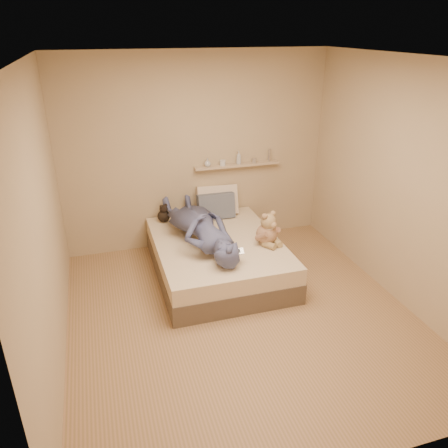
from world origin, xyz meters
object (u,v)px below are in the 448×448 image
object	(u,v)px
wall_shelf	(237,165)
game_console	(236,252)
teddy_bear	(268,231)
pillow_cream	(217,200)
person	(200,227)
bed	(217,257)
dark_plush	(164,214)
pillow_grey	(216,206)

from	to	relation	value
wall_shelf	game_console	bearing A→B (deg)	-108.62
teddy_bear	pillow_cream	size ratio (longest dim) A/B	0.76
teddy_bear	person	size ratio (longest dim) A/B	0.25
bed	teddy_bear	bearing A→B (deg)	-24.15
game_console	pillow_cream	world-z (taller)	pillow_cream
teddy_bear	wall_shelf	bearing A→B (deg)	90.20
dark_plush	person	xyz separation A→B (m)	(0.32, -0.71, 0.09)
dark_plush	game_console	bearing A→B (deg)	-67.32
pillow_grey	person	world-z (taller)	person
pillow_grey	wall_shelf	world-z (taller)	wall_shelf
wall_shelf	dark_plush	bearing A→B (deg)	-172.16
bed	pillow_grey	distance (m)	0.82
teddy_bear	pillow_cream	world-z (taller)	teddy_bear
pillow_cream	dark_plush	bearing A→B (deg)	-174.83
pillow_cream	person	xyz separation A→B (m)	(-0.44, -0.78, 0.00)
dark_plush	teddy_bear	bearing A→B (deg)	-43.08
game_console	teddy_bear	size ratio (longest dim) A/B	0.41
bed	pillow_cream	world-z (taller)	pillow_cream
bed	pillow_grey	world-z (taller)	pillow_grey
dark_plush	pillow_cream	size ratio (longest dim) A/B	0.46
game_console	dark_plush	bearing A→B (deg)	112.68
teddy_bear	dark_plush	size ratio (longest dim) A/B	1.65
game_console	teddy_bear	xyz separation A→B (m)	(0.51, 0.35, 0.02)
game_console	pillow_grey	world-z (taller)	pillow_grey
dark_plush	person	size ratio (longest dim) A/B	0.15
teddy_bear	dark_plush	bearing A→B (deg)	136.92
pillow_cream	person	bearing A→B (deg)	-119.47
teddy_bear	pillow_cream	xyz separation A→B (m)	(-0.32, 1.08, 0.03)
game_console	dark_plush	distance (m)	1.47
teddy_bear	wall_shelf	xyz separation A→B (m)	(-0.00, 1.16, 0.48)
pillow_cream	pillow_grey	size ratio (longest dim) A/B	1.10
dark_plush	pillow_grey	xyz separation A→B (m)	(0.71, -0.07, 0.06)
dark_plush	person	distance (m)	0.79
bed	game_console	bearing A→B (deg)	-85.94
teddy_bear	pillow_grey	world-z (taller)	teddy_bear
person	pillow_grey	bearing A→B (deg)	-129.97
game_console	person	bearing A→B (deg)	110.93
dark_plush	pillow_cream	distance (m)	0.77
bed	teddy_bear	world-z (taller)	teddy_bear
game_console	teddy_bear	bearing A→B (deg)	34.29
teddy_bear	person	xyz separation A→B (m)	(-0.76, 0.30, 0.03)
dark_plush	person	bearing A→B (deg)	-65.79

